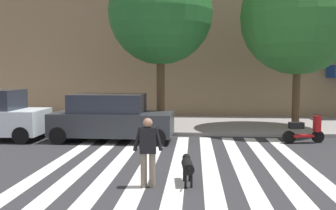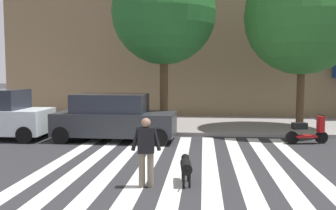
{
  "view_description": "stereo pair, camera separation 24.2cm",
  "coord_description": "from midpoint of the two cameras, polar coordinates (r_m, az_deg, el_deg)",
  "views": [
    {
      "loc": [
        0.99,
        -3.2,
        2.68
      ],
      "look_at": [
        0.24,
        7.1,
        1.77
      ],
      "focal_mm": 39.29,
      "sensor_mm": 36.0,
      "label": 1
    },
    {
      "loc": [
        1.23,
        -3.18,
        2.68
      ],
      "look_at": [
        0.24,
        7.1,
        1.77
      ],
      "focal_mm": 39.29,
      "sensor_mm": 36.0,
      "label": 2
    }
  ],
  "objects": [
    {
      "name": "ground_plane",
      "position": [
        9.76,
        -1.25,
        -10.93
      ],
      "size": [
        160.0,
        160.0,
        0.0
      ],
      "primitive_type": "plane",
      "color": "#2B2B2D"
    },
    {
      "name": "sidewalk_far",
      "position": [
        18.66,
        2.04,
        -3.02
      ],
      "size": [
        80.0,
        6.0,
        0.15
      ],
      "primitive_type": "cube",
      "color": "gray",
      "rests_on": "ground_plane"
    },
    {
      "name": "crosswalk_stripes",
      "position": [
        9.71,
        1.92,
        -10.98
      ],
      "size": [
        7.65,
        11.66,
        0.01
      ],
      "color": "silver",
      "rests_on": "ground_plane"
    },
    {
      "name": "parked_car_behind_first",
      "position": [
        14.61,
        -7.93,
        -1.99
      ],
      "size": [
        4.74,
        2.07,
        1.85
      ],
      "color": "#2B2F33",
      "rests_on": "ground_plane"
    },
    {
      "name": "parked_scooter",
      "position": [
        14.91,
        21.21,
        -3.82
      ],
      "size": [
        1.63,
        0.58,
        1.11
      ],
      "color": "black",
      "rests_on": "ground_plane"
    },
    {
      "name": "street_tree_nearest",
      "position": [
        16.69,
        -0.23,
        14.13
      ],
      "size": [
        4.6,
        4.6,
        7.49
      ],
      "color": "#4C3823",
      "rests_on": "sidewalk_far"
    },
    {
      "name": "street_tree_middle",
      "position": [
        17.68,
        20.56,
        12.73
      ],
      "size": [
        5.13,
        5.13,
        7.58
      ],
      "color": "#4C3823",
      "rests_on": "sidewalk_far"
    },
    {
      "name": "pedestrian_dog_walker",
      "position": [
        8.61,
        -2.62,
        -6.74
      ],
      "size": [
        0.71,
        0.28,
        1.64
      ],
      "color": "#6B6051",
      "rests_on": "ground_plane"
    },
    {
      "name": "dog_on_leash",
      "position": [
        8.98,
        3.58,
        -9.4
      ],
      "size": [
        0.33,
        1.15,
        0.65
      ],
      "color": "black",
      "rests_on": "ground_plane"
    }
  ]
}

